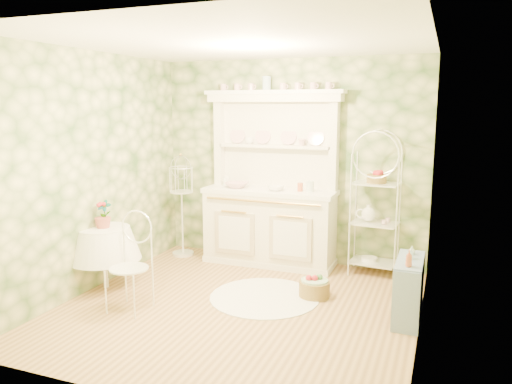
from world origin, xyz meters
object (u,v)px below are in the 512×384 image
(round_table, at_px, (105,260))
(floor_basket, at_px, (314,288))
(kitchen_dresser, at_px, (270,179))
(birdcage_stand, at_px, (182,202))
(bakers_rack, at_px, (376,202))
(side_shelf, at_px, (409,288))
(cafe_chair, at_px, (129,275))

(round_table, distance_m, floor_basket, 2.43)
(kitchen_dresser, height_order, birdcage_stand, kitchen_dresser)
(bakers_rack, xyz_separation_m, round_table, (-2.84, -1.61, -0.59))
(kitchen_dresser, xyz_separation_m, bakers_rack, (1.36, 0.08, -0.22))
(kitchen_dresser, xyz_separation_m, side_shelf, (1.88, -1.19, -0.83))
(round_table, distance_m, birdcage_stand, 1.52)
(kitchen_dresser, distance_m, cafe_chair, 2.29)
(floor_basket, bearing_deg, kitchen_dresser, 132.23)
(round_table, xyz_separation_m, birdcage_stand, (0.21, 1.44, 0.43))
(round_table, xyz_separation_m, floor_basket, (2.35, 0.58, -0.23))
(cafe_chair, height_order, floor_basket, cafe_chair)
(bakers_rack, height_order, birdcage_stand, bakers_rack)
(round_table, height_order, cafe_chair, cafe_chair)
(kitchen_dresser, relative_size, cafe_chair, 2.99)
(side_shelf, relative_size, cafe_chair, 0.97)
(side_shelf, xyz_separation_m, cafe_chair, (-2.70, -0.81, 0.06))
(side_shelf, height_order, floor_basket, side_shelf)
(bakers_rack, height_order, floor_basket, bakers_rack)
(cafe_chair, bearing_deg, bakers_rack, 40.11)
(bakers_rack, relative_size, round_table, 2.77)
(bakers_rack, bearing_deg, cafe_chair, -129.93)
(bakers_rack, bearing_deg, round_table, -143.93)
(birdcage_stand, xyz_separation_m, floor_basket, (2.14, -0.86, -0.66))
(side_shelf, height_order, cafe_chair, cafe_chair)
(bakers_rack, distance_m, floor_basket, 1.41)
(birdcage_stand, height_order, floor_basket, birdcage_stand)
(kitchen_dresser, relative_size, side_shelf, 3.08)
(round_table, bearing_deg, birdcage_stand, 81.65)
(bakers_rack, relative_size, cafe_chair, 2.40)
(round_table, bearing_deg, cafe_chair, -34.93)
(kitchen_dresser, relative_size, round_table, 3.45)
(side_shelf, relative_size, birdcage_stand, 0.49)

